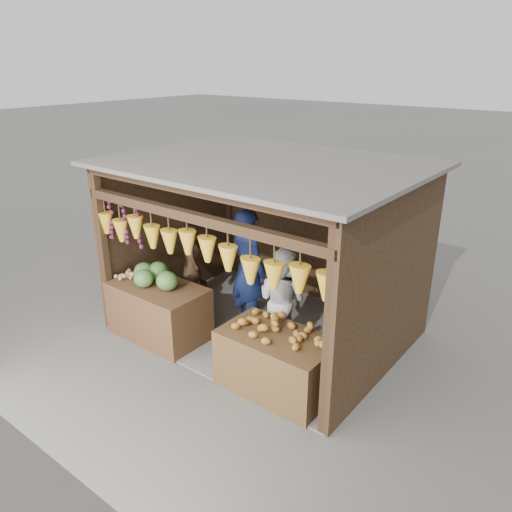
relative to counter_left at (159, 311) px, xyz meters
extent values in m
plane|color=#514F49|center=(1.16, 1.12, -0.42)|extent=(80.00, 80.00, 0.00)
cube|color=slate|center=(1.16, 1.12, -0.41)|extent=(4.00, 3.00, 0.02)
cube|color=black|center=(1.16, 2.62, 0.88)|extent=(4.00, 0.06, 2.60)
cube|color=black|center=(-0.84, 1.12, 0.88)|extent=(0.06, 3.00, 2.60)
cube|color=black|center=(3.16, 1.12, 0.88)|extent=(0.06, 3.00, 2.60)
cube|color=#605B54|center=(1.16, 1.12, 2.21)|extent=(4.30, 3.30, 0.06)
cube|color=black|center=(-0.78, -0.32, 0.88)|extent=(0.11, 0.11, 2.60)
cube|color=black|center=(3.10, -0.32, 0.88)|extent=(0.11, 0.11, 2.60)
cube|color=black|center=(-0.78, 2.56, 0.88)|extent=(0.11, 0.11, 2.60)
cube|color=black|center=(3.10, 2.56, 0.88)|extent=(0.11, 0.11, 2.60)
cube|color=black|center=(1.16, -0.32, 1.78)|extent=(4.00, 0.12, 0.12)
cube|color=black|center=(1.16, -0.32, 2.12)|extent=(4.00, 0.12, 0.12)
cube|color=#382314|center=(2.21, 2.42, 0.63)|extent=(1.25, 0.30, 0.05)
cube|color=#382314|center=(1.63, 2.42, 0.11)|extent=(0.05, 0.28, 1.05)
cube|color=#382314|center=(2.80, 2.42, 0.11)|extent=(0.05, 0.28, 1.05)
cube|color=blue|center=(2.21, 2.26, 0.50)|extent=(1.25, 0.02, 0.30)
cube|color=#462E17|center=(0.00, 0.00, 0.00)|extent=(1.48, 0.85, 0.83)
cube|color=#452B17|center=(2.20, 0.01, -0.02)|extent=(1.44, 0.85, 0.79)
cube|color=black|center=(-0.48, 1.20, -0.25)|extent=(0.36, 0.36, 0.34)
imported|color=#121B44|center=(0.88, 1.07, 0.56)|extent=(0.79, 0.60, 1.95)
imported|color=white|center=(1.67, 0.86, 0.36)|extent=(0.78, 0.62, 1.56)
imported|color=brown|center=(-0.48, 1.20, 0.43)|extent=(0.59, 0.56, 1.02)
camera|label=1|loc=(5.30, -4.41, 3.57)|focal=35.00mm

